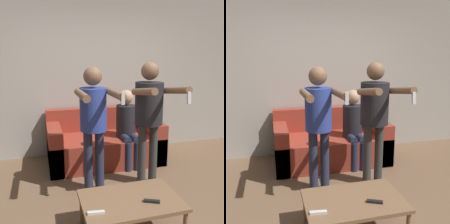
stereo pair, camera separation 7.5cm
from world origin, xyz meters
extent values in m
plane|color=brown|center=(0.00, 0.00, 0.00)|extent=(14.00, 14.00, 0.00)
cube|color=#B7B2A8|center=(0.00, 2.04, 1.35)|extent=(6.40, 0.06, 2.70)
cube|color=#9E3828|center=(0.02, 1.51, 0.22)|extent=(1.78, 0.93, 0.44)
cube|color=#9E3828|center=(0.02, 1.89, 0.63)|extent=(1.78, 0.16, 0.39)
cube|color=#9E3828|center=(-0.77, 1.51, 0.33)|extent=(0.20, 0.93, 0.65)
cube|color=#9E3828|center=(0.81, 1.51, 0.33)|extent=(0.20, 0.93, 0.65)
cylinder|color=#282D47|center=(-0.41, 0.62, 0.40)|extent=(0.11, 0.11, 0.81)
cylinder|color=#282D47|center=(-0.27, 0.62, 0.40)|extent=(0.11, 0.11, 0.81)
cylinder|color=#2D429E|center=(-0.34, 0.62, 1.07)|extent=(0.32, 0.32, 0.52)
sphere|color=brown|center=(-0.34, 0.62, 1.47)|extent=(0.22, 0.22, 0.22)
cylinder|color=brown|center=(-0.52, 0.33, 1.29)|extent=(0.08, 0.58, 0.09)
cylinder|color=brown|center=(-0.16, 0.33, 1.29)|extent=(0.08, 0.58, 0.09)
cube|color=white|center=(-0.16, 0.04, 1.29)|extent=(0.04, 0.03, 0.13)
cylinder|color=#383838|center=(0.30, 0.62, 0.42)|extent=(0.11, 0.11, 0.84)
cylinder|color=#383838|center=(0.47, 0.62, 0.42)|extent=(0.11, 0.11, 0.84)
cylinder|color=#232328|center=(0.39, 0.62, 1.10)|extent=(0.36, 0.36, 0.54)
sphere|color=brown|center=(0.39, 0.62, 1.51)|extent=(0.22, 0.22, 0.22)
cylinder|color=brown|center=(0.19, 0.32, 1.30)|extent=(0.08, 0.60, 0.16)
cylinder|color=brown|center=(0.58, 0.32, 1.30)|extent=(0.08, 0.60, 0.16)
cube|color=white|center=(0.58, 0.03, 1.26)|extent=(0.04, 0.05, 0.13)
cylinder|color=#282D47|center=(0.27, 1.06, 0.22)|extent=(0.11, 0.11, 0.44)
cylinder|color=#282D47|center=(0.41, 1.06, 0.22)|extent=(0.11, 0.11, 0.44)
cylinder|color=#282D47|center=(0.27, 1.22, 0.47)|extent=(0.11, 0.32, 0.11)
cylinder|color=#282D47|center=(0.41, 1.22, 0.47)|extent=(0.11, 0.32, 0.11)
cylinder|color=#232328|center=(0.34, 1.38, 0.69)|extent=(0.31, 0.31, 0.50)
sphere|color=tan|center=(0.34, 1.38, 1.07)|extent=(0.22, 0.22, 0.22)
cube|color=#846042|center=(-0.17, -0.26, 0.34)|extent=(0.95, 0.63, 0.04)
cylinder|color=#846042|center=(-0.60, 0.02, 0.16)|extent=(0.04, 0.04, 0.32)
cylinder|color=#846042|center=(0.27, 0.02, 0.16)|extent=(0.04, 0.04, 0.32)
cube|color=white|center=(-0.54, -0.41, 0.37)|extent=(0.15, 0.06, 0.02)
cube|color=black|center=(0.00, -0.37, 0.37)|extent=(0.15, 0.10, 0.02)
camera|label=1|loc=(-0.96, -2.39, 1.72)|focal=42.00mm
camera|label=2|loc=(-0.89, -2.41, 1.72)|focal=42.00mm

